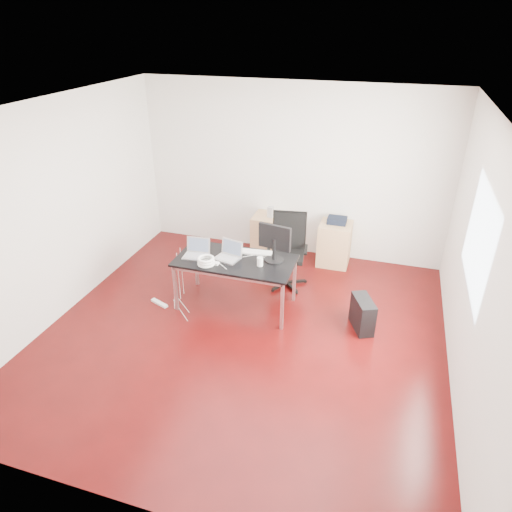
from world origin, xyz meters
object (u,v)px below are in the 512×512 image
(office_chair, at_px, (288,247))
(filing_cabinet_left, at_px, (268,235))
(pc_tower, at_px, (363,314))
(desk, at_px, (235,263))
(filing_cabinet_right, at_px, (334,244))

(office_chair, distance_m, filing_cabinet_left, 1.00)
(filing_cabinet_left, bearing_deg, pc_tower, -43.78)
(desk, bearing_deg, pc_tower, -0.76)
(filing_cabinet_right, distance_m, pc_tower, 1.79)
(filing_cabinet_left, relative_size, pc_tower, 1.56)
(filing_cabinet_right, height_order, pc_tower, filing_cabinet_right)
(filing_cabinet_left, xyz_separation_m, pc_tower, (1.74, -1.67, -0.13))
(desk, relative_size, office_chair, 1.48)
(filing_cabinet_left, xyz_separation_m, filing_cabinet_right, (1.11, 0.00, 0.00))
(office_chair, distance_m, pc_tower, 1.53)
(office_chair, height_order, pc_tower, office_chair)
(desk, height_order, filing_cabinet_right, desk)
(desk, xyz_separation_m, filing_cabinet_left, (0.00, 1.65, -0.33))
(filing_cabinet_left, height_order, pc_tower, filing_cabinet_left)
(office_chair, relative_size, pc_tower, 2.40)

